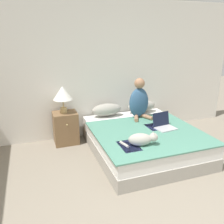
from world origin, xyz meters
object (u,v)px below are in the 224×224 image
Objects in this scene: nightstand at (66,128)px; person_sitting at (139,101)px; bed at (143,140)px; pillow_near at (107,110)px; laptop_open at (164,125)px; pillow_far at (142,106)px; table_lamp at (63,94)px; cat_tabby at (142,139)px.

person_sitting is at bearing -10.74° from nightstand.
pillow_near reaches higher than bed.
pillow_near is at bearing 114.17° from bed.
laptop_open is 1.76m from nightstand.
pillow_near is 0.64m from person_sitting.
pillow_far is at bearing 79.65° from laptop_open.
laptop_open is 0.61× the size of nightstand.
table_lamp is (-0.02, -0.00, 0.64)m from nightstand.
bed is 0.44m from laptop_open.
cat_tabby reaches higher than nightstand.
laptop_open reaches higher than pillow_near.
laptop_open is 1.82m from table_lamp.
pillow_near and pillow_far have the same top height.
cat_tabby is (-0.67, -1.39, -0.02)m from pillow_far.
nightstand is (-1.50, 0.90, -0.19)m from laptop_open.
pillow_far is at bearing 55.01° from person_sitting.
cat_tabby is at bearing -87.38° from pillow_near.
pillow_near is 1.17m from laptop_open.
laptop_open is at bearing -53.36° from pillow_near.
pillow_far is at bearing 0.00° from pillow_near.
bed is at bearing -65.83° from pillow_near.
laptop_open is at bearing 51.33° from cat_tabby.
pillow_near is (-0.37, 0.82, 0.34)m from bed.
pillow_near is at bearing 2.47° from table_lamp.
nightstand is at bearing 146.11° from bed.
bed is 1.60m from table_lamp.
table_lamp is (-1.19, 0.79, 0.72)m from bed.
nightstand reaches higher than bed.
table_lamp is (-0.88, 1.36, 0.41)m from cat_tabby.
nightstand is (-0.87, 1.36, -0.23)m from cat_tabby.
bed is 4.03× the size of table_lamp.
person_sitting is 1.26× the size of nightstand.
pillow_far is (0.37, 0.82, 0.34)m from bed.
bed is 0.72m from cat_tabby.
laptop_open reaches higher than cat_tabby.
pillow_near is 1.00× the size of pillow_far.
pillow_far is 1.22× the size of table_lamp.
pillow_near is 0.91m from table_lamp.
pillow_near is at bearing 108.09° from cat_tabby.
person_sitting is at bearing -10.61° from table_lamp.
bed is 0.77m from person_sitting.
pillow_far is 1.18× the size of cat_tabby.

